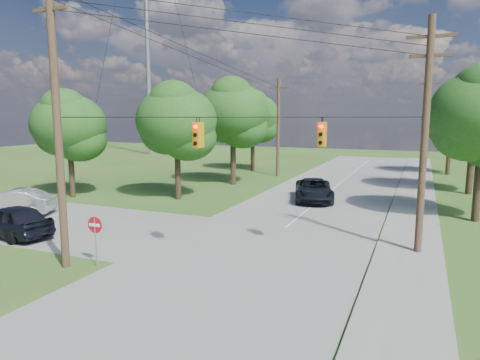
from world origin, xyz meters
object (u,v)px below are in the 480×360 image
at_px(car_cross_dark, 12,220).
at_px(do_not_enter_sign, 95,230).
at_px(car_main_north, 314,190).
at_px(pole_ne, 425,134).
at_px(pole_north_e, 424,128).
at_px(pole_sw, 57,117).
at_px(car_cross_silver, 12,202).
at_px(pole_north_w, 278,127).

distance_m(car_cross_dark, do_not_enter_sign, 7.27).
distance_m(car_main_north, do_not_enter_sign, 18.06).
xyz_separation_m(car_cross_dark, car_main_north, (12.16, 15.60, -0.05)).
relative_size(pole_ne, pole_north_e, 1.05).
relative_size(pole_sw, pole_ne, 1.14).
bearing_deg(pole_north_e, do_not_enter_sign, -113.15).
distance_m(car_cross_dark, car_cross_silver, 5.43).
bearing_deg(pole_ne, do_not_enter_sign, -150.55).
bearing_deg(pole_sw, pole_north_w, 90.77).
bearing_deg(pole_sw, pole_north_e, 65.48).
relative_size(pole_north_w, car_cross_silver, 2.00).
xyz_separation_m(pole_north_e, pole_north_w, (-13.90, 0.00, 0.00)).
relative_size(pole_sw, car_cross_silver, 2.40).
height_order(pole_north_e, pole_north_w, same).
xyz_separation_m(pole_ne, car_cross_dark, (-19.44, -5.30, -4.58)).
relative_size(pole_sw, car_cross_dark, 2.40).
distance_m(pole_sw, pole_ne, 15.51).
bearing_deg(car_cross_dark, car_main_north, 150.15).
height_order(car_cross_dark, car_cross_silver, car_cross_dark).
height_order(pole_sw, car_cross_silver, pole_sw).
bearing_deg(pole_sw, car_cross_silver, 150.51).
bearing_deg(pole_ne, car_cross_dark, -164.75).
xyz_separation_m(pole_north_e, car_cross_silver, (-23.64, -23.86, -4.27)).
height_order(pole_north_w, car_cross_silver, pole_north_w).
height_order(car_cross_silver, do_not_enter_sign, do_not_enter_sign).
distance_m(pole_ne, pole_north_e, 22.00).
bearing_deg(do_not_enter_sign, car_cross_silver, 153.39).
relative_size(pole_north_e, car_cross_silver, 2.00).
distance_m(pole_north_w, car_cross_silver, 26.13).
distance_m(pole_sw, do_not_enter_sign, 4.83).
height_order(pole_ne, do_not_enter_sign, pole_ne).
height_order(pole_ne, car_cross_silver, pole_ne).
bearing_deg(do_not_enter_sign, pole_north_e, 64.81).
xyz_separation_m(car_cross_silver, car_main_north, (16.37, 12.17, -0.02)).
bearing_deg(pole_north_w, pole_north_e, 0.00).
distance_m(pole_sw, car_cross_silver, 12.83).
distance_m(car_cross_silver, car_main_north, 20.39).
xyz_separation_m(pole_ne, pole_north_w, (-13.90, 22.00, -0.34)).
bearing_deg(pole_ne, pole_north_w, 122.29).
distance_m(pole_sw, pole_north_w, 29.62).
relative_size(pole_sw, car_main_north, 2.08).
bearing_deg(car_cross_silver, pole_ne, 69.80).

